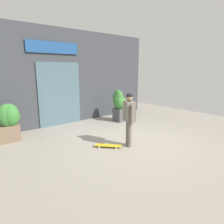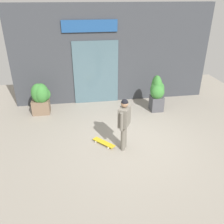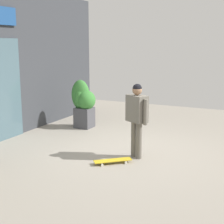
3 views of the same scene
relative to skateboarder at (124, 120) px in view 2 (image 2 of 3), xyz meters
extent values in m
plane|color=gray|center=(0.26, 0.32, -0.98)|extent=(12.00, 12.00, 0.00)
cube|color=#383A3F|center=(0.26, 3.69, 0.96)|extent=(7.99, 0.25, 3.88)
cube|color=#47606B|center=(-0.45, 3.54, 0.30)|extent=(1.81, 0.06, 2.55)
cube|color=navy|center=(-0.63, 3.52, 2.11)|extent=(2.08, 0.05, 0.44)
cylinder|color=#666056|center=(-0.04, -0.07, -0.58)|extent=(0.13, 0.13, 0.80)
cylinder|color=#666056|center=(0.04, 0.07, -0.58)|extent=(0.13, 0.13, 0.80)
cube|color=#6B665B|center=(0.00, 0.00, 0.10)|extent=(0.44, 0.52, 0.56)
cylinder|color=#6B665B|center=(-0.13, -0.24, 0.07)|extent=(0.09, 0.09, 0.54)
cylinder|color=#6B665B|center=(0.13, 0.24, 0.07)|extent=(0.09, 0.09, 0.54)
sphere|color=#997051|center=(0.00, 0.00, 0.49)|extent=(0.21, 0.21, 0.21)
sphere|color=black|center=(0.00, 0.00, 0.53)|extent=(0.20, 0.20, 0.20)
cube|color=gold|center=(-0.56, 0.29, -0.91)|extent=(0.66, 0.71, 0.02)
cylinder|color=silver|center=(-0.80, 0.41, -0.95)|extent=(0.06, 0.06, 0.05)
cylinder|color=silver|center=(-0.65, 0.55, -0.95)|extent=(0.06, 0.06, 0.05)
cylinder|color=silver|center=(-0.47, 0.04, -0.95)|extent=(0.06, 0.06, 0.05)
cylinder|color=silver|center=(-0.32, 0.17, -0.95)|extent=(0.06, 0.06, 0.05)
cube|color=#47474C|center=(1.79, 2.35, -0.68)|extent=(0.47, 0.47, 0.59)
ellipsoid|color=#387A33|center=(1.75, 2.24, -0.15)|extent=(0.53, 0.53, 0.56)
ellipsoid|color=#387A33|center=(1.78, 2.45, -0.02)|extent=(0.39, 0.56, 0.87)
ellipsoid|color=#387A33|center=(1.80, 2.41, -0.11)|extent=(0.55, 0.41, 0.65)
cube|color=brown|center=(-2.66, 2.80, -0.70)|extent=(0.64, 0.51, 0.55)
ellipsoid|color=#387A33|center=(-2.67, 2.67, -0.11)|extent=(0.54, 0.46, 0.75)
ellipsoid|color=#387A33|center=(-2.54, 2.78, -0.20)|extent=(0.58, 0.40, 0.54)
ellipsoid|color=#387A33|center=(-2.57, 2.69, -0.11)|extent=(0.53, 0.60, 0.74)
camera|label=1|loc=(-4.08, -4.03, 1.31)|focal=32.10mm
camera|label=2|loc=(-1.26, -5.74, 3.19)|focal=37.99mm
camera|label=3|loc=(-6.38, -2.50, 1.44)|focal=53.12mm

